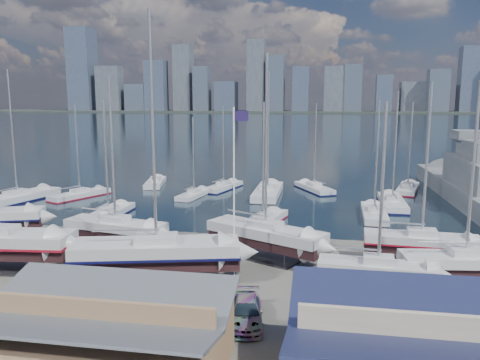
# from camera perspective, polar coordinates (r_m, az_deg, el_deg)

# --- Properties ---
(ground) EXTENTS (1400.00, 1400.00, 0.00)m
(ground) POSITION_cam_1_polar(r_m,az_deg,el_deg) (39.57, -6.20, -10.46)
(ground) COLOR #605E59
(ground) RESTS_ON ground
(water) EXTENTS (1400.00, 600.00, 0.40)m
(water) POSITION_cam_1_polar(r_m,az_deg,el_deg) (346.16, 8.06, 7.15)
(water) COLOR #182C37
(water) RESTS_ON ground
(far_shore) EXTENTS (1400.00, 80.00, 2.20)m
(far_shore) POSITION_cam_1_polar(r_m,az_deg,el_deg) (605.95, 8.83, 8.21)
(far_shore) COLOR #2D332D
(far_shore) RESTS_ON ground
(skyline) EXTENTS (639.14, 43.80, 107.69)m
(skyline) POSITION_cam_1_polar(r_m,az_deg,el_deg) (600.31, 8.15, 11.85)
(skyline) COLOR #475166
(skyline) RESTS_ON far_shore
(shed_grey) EXTENTS (12.60, 8.40, 4.17)m
(shed_grey) POSITION_cam_1_polar(r_m,az_deg,el_deg) (25.01, -16.86, -17.86)
(shed_grey) COLOR #8C6B4C
(shed_grey) RESTS_ON ground
(sailboat_cradle_2) EXTENTS (9.98, 4.57, 15.74)m
(sailboat_cradle_2) POSITION_cam_1_polar(r_m,az_deg,el_deg) (44.52, -14.92, -5.68)
(sailboat_cradle_2) COLOR #2D2D33
(sailboat_cradle_2) RESTS_ON ground
(sailboat_cradle_3) EXTENTS (12.92, 6.33, 19.82)m
(sailboat_cradle_3) POSITION_cam_1_polar(r_m,az_deg,el_deg) (36.02, -10.13, -8.77)
(sailboat_cradle_3) COLOR #2D2D33
(sailboat_cradle_3) RESTS_ON ground
(sailboat_cradle_4) EXTENTS (10.90, 7.52, 17.37)m
(sailboat_cradle_4) POSITION_cam_1_polar(r_m,az_deg,el_deg) (40.61, 3.12, -6.71)
(sailboat_cradle_4) COLOR #2D2D33
(sailboat_cradle_4) RESTS_ON ground
(sailboat_cradle_5) EXTENTS (8.41, 2.98, 13.53)m
(sailboat_cradle_5) POSITION_cam_1_polar(r_m,az_deg,el_deg) (34.32, 16.48, -10.53)
(sailboat_cradle_5) COLOR #2D2D33
(sailboat_cradle_5) RESTS_ON ground
(sailboat_cradle_6) EXTENTS (9.38, 3.18, 15.00)m
(sailboat_cradle_6) POSITION_cam_1_polar(r_m,az_deg,el_deg) (41.69, 21.24, -7.11)
(sailboat_cradle_6) COLOR #2D2D33
(sailboat_cradle_6) RESTS_ON ground
(sailboat_cradle_7) EXTENTS (9.36, 3.73, 14.94)m
(sailboat_cradle_7) POSITION_cam_1_polar(r_m,az_deg,el_deg) (37.84, 25.78, -9.09)
(sailboat_cradle_7) COLOR #2D2D33
(sailboat_cradle_7) RESTS_ON ground
(sailboat_moored_0) EXTENTS (6.41, 12.87, 18.53)m
(sailboat_moored_0) POSITION_cam_1_polar(r_m,az_deg,el_deg) (70.59, -25.47, -2.18)
(sailboat_moored_0) COLOR black
(sailboat_moored_0) RESTS_ON water
(sailboat_moored_1) EXTENTS (6.14, 9.40, 13.70)m
(sailboat_moored_1) POSITION_cam_1_polar(r_m,az_deg,el_deg) (70.31, -18.93, -1.82)
(sailboat_moored_1) COLOR black
(sailboat_moored_1) RESTS_ON water
(sailboat_moored_2) EXTENTS (4.47, 9.52, 13.87)m
(sailboat_moored_2) POSITION_cam_1_polar(r_m,az_deg,el_deg) (77.45, -10.29, -0.43)
(sailboat_moored_2) COLOR black
(sailboat_moored_2) RESTS_ON water
(sailboat_moored_3) EXTENTS (2.80, 9.64, 14.37)m
(sailboat_moored_3) POSITION_cam_1_polar(r_m,az_deg,el_deg) (57.41, -15.72, -4.12)
(sailboat_moored_3) COLOR black
(sailboat_moored_3) RESTS_ON water
(sailboat_moored_4) EXTENTS (3.53, 8.17, 11.94)m
(sailboat_moored_4) POSITION_cam_1_polar(r_m,az_deg,el_deg) (67.18, -5.63, -1.83)
(sailboat_moored_4) COLOR black
(sailboat_moored_4) RESTS_ON water
(sailboat_moored_5) EXTENTS (4.91, 9.39, 13.52)m
(sailboat_moored_5) POSITION_cam_1_polar(r_m,az_deg,el_deg) (72.73, -2.03, -0.94)
(sailboat_moored_5) COLOR black
(sailboat_moored_5) RESTS_ON water
(sailboat_moored_6) EXTENTS (5.05, 9.80, 14.11)m
(sailboat_moored_6) POSITION_cam_1_polar(r_m,az_deg,el_deg) (52.04, 2.80, -5.17)
(sailboat_moored_6) COLOR black
(sailboat_moored_6) RESTS_ON water
(sailboat_moored_7) EXTENTS (3.44, 12.28, 18.54)m
(sailboat_moored_7) POSITION_cam_1_polar(r_m,az_deg,el_deg) (67.87, 3.41, -1.69)
(sailboat_moored_7) COLOR black
(sailboat_moored_7) RESTS_ON water
(sailboat_moored_8) EXTENTS (6.52, 9.48, 13.92)m
(sailboat_moored_8) POSITION_cam_1_polar(r_m,az_deg,el_deg) (72.45, 9.02, -1.09)
(sailboat_moored_8) COLOR black
(sailboat_moored_8) RESTS_ON water
(sailboat_moored_9) EXTENTS (3.03, 9.63, 14.39)m
(sailboat_moored_9) POSITION_cam_1_polar(r_m,az_deg,el_deg) (57.61, 16.03, -4.07)
(sailboat_moored_9) COLOR black
(sailboat_moored_9) RESTS_ON water
(sailboat_moored_10) EXTENTS (3.16, 10.48, 15.57)m
(sailboat_moored_10) POSITION_cam_1_polar(r_m,az_deg,el_deg) (64.18, 18.06, -2.81)
(sailboat_moored_10) COLOR black
(sailboat_moored_10) RESTS_ON water
(sailboat_moored_11) EXTENTS (4.99, 9.77, 14.07)m
(sailboat_moored_11) POSITION_cam_1_polar(r_m,az_deg,el_deg) (75.45, 19.77, -1.12)
(sailboat_moored_11) COLOR black
(sailboat_moored_11) RESTS_ON water
(naval_ship_east) EXTENTS (7.38, 44.89, 18.04)m
(naval_ship_east) POSITION_cam_1_polar(r_m,az_deg,el_deg) (69.37, 27.18, -1.36)
(naval_ship_east) COLOR slate
(naval_ship_east) RESTS_ON water
(car_a) EXTENTS (3.23, 4.71, 1.49)m
(car_a) POSITION_cam_1_polar(r_m,az_deg,el_deg) (31.47, -22.38, -15.11)
(car_a) COLOR gray
(car_a) RESTS_ON ground
(car_b) EXTENTS (4.40, 1.81, 1.42)m
(car_b) POSITION_cam_1_polar(r_m,az_deg,el_deg) (29.23, -13.65, -16.67)
(car_b) COLOR gray
(car_b) RESTS_ON ground
(car_c) EXTENTS (3.70, 5.36, 1.36)m
(car_c) POSITION_cam_1_polar(r_m,az_deg,el_deg) (29.71, -4.74, -16.04)
(car_c) COLOR gray
(car_c) RESTS_ON ground
(car_d) EXTENTS (2.76, 5.26, 1.45)m
(car_d) POSITION_cam_1_polar(r_m,az_deg,el_deg) (29.85, 0.76, -15.78)
(car_d) COLOR gray
(car_d) RESTS_ON ground
(flagpole) EXTENTS (1.15, 0.12, 13.11)m
(flagpole) POSITION_cam_1_polar(r_m,az_deg,el_deg) (35.37, -0.59, -0.02)
(flagpole) COLOR white
(flagpole) RESTS_ON ground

